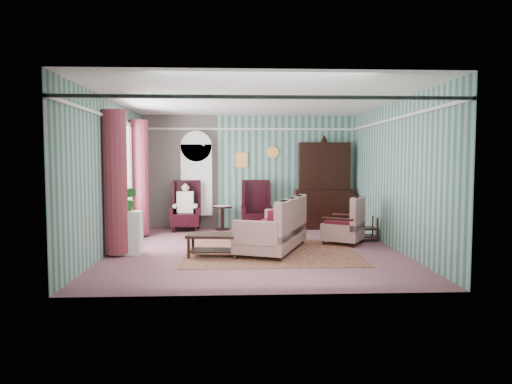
{
  "coord_description": "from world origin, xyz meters",
  "views": [
    {
      "loc": [
        -0.37,
        -8.81,
        1.75
      ],
      "look_at": [
        0.06,
        0.6,
        1.09
      ],
      "focal_mm": 32.0,
      "sensor_mm": 36.0,
      "label": 1
    }
  ],
  "objects_px": {
    "bookcase": "(197,185)",
    "plant_stand": "(126,233)",
    "dresser_hutch": "(324,183)",
    "floral_armchair": "(343,221)",
    "seated_woman": "(186,207)",
    "nest_table": "(366,228)",
    "coffee_table": "(213,245)",
    "wingback_right": "(256,205)",
    "round_side_table": "(222,218)",
    "wingback_left": "(186,206)",
    "sofa": "(272,224)"
  },
  "relations": [
    {
      "from": "dresser_hutch",
      "to": "round_side_table",
      "type": "distance_m",
      "value": 2.75
    },
    {
      "from": "bookcase",
      "to": "nest_table",
      "type": "xyz_separation_m",
      "value": [
        3.82,
        -1.94,
        -0.85
      ]
    },
    {
      "from": "wingback_left",
      "to": "coffee_table",
      "type": "xyz_separation_m",
      "value": [
        0.83,
        -3.07,
        -0.42
      ]
    },
    {
      "from": "wingback_left",
      "to": "plant_stand",
      "type": "bearing_deg",
      "value": -106.22
    },
    {
      "from": "dresser_hutch",
      "to": "floral_armchair",
      "type": "distance_m",
      "value": 2.29
    },
    {
      "from": "dresser_hutch",
      "to": "wingback_right",
      "type": "relative_size",
      "value": 1.89
    },
    {
      "from": "bookcase",
      "to": "coffee_table",
      "type": "relative_size",
      "value": 2.41
    },
    {
      "from": "wingback_right",
      "to": "sofa",
      "type": "distance_m",
      "value": 2.55
    },
    {
      "from": "floral_armchair",
      "to": "plant_stand",
      "type": "bearing_deg",
      "value": 131.59
    },
    {
      "from": "dresser_hutch",
      "to": "floral_armchair",
      "type": "bearing_deg",
      "value": -90.64
    },
    {
      "from": "dresser_hutch",
      "to": "sofa",
      "type": "height_order",
      "value": "dresser_hutch"
    },
    {
      "from": "round_side_table",
      "to": "plant_stand",
      "type": "distance_m",
      "value": 3.36
    },
    {
      "from": "wingback_left",
      "to": "seated_woman",
      "type": "distance_m",
      "value": 0.04
    },
    {
      "from": "bookcase",
      "to": "plant_stand",
      "type": "relative_size",
      "value": 2.8
    },
    {
      "from": "wingback_right",
      "to": "round_side_table",
      "type": "bearing_deg",
      "value": 169.99
    },
    {
      "from": "bookcase",
      "to": "plant_stand",
      "type": "xyz_separation_m",
      "value": [
        -1.05,
        -3.14,
        -0.72
      ]
    },
    {
      "from": "round_side_table",
      "to": "sofa",
      "type": "bearing_deg",
      "value": -68.79
    },
    {
      "from": "dresser_hutch",
      "to": "floral_armchair",
      "type": "height_order",
      "value": "dresser_hutch"
    },
    {
      "from": "dresser_hutch",
      "to": "nest_table",
      "type": "height_order",
      "value": "dresser_hutch"
    },
    {
      "from": "plant_stand",
      "to": "wingback_left",
      "type": "bearing_deg",
      "value": 73.78
    },
    {
      "from": "floral_armchair",
      "to": "bookcase",
      "type": "bearing_deg",
      "value": 84.98
    },
    {
      "from": "wingback_right",
      "to": "seated_woman",
      "type": "distance_m",
      "value": 1.75
    },
    {
      "from": "bookcase",
      "to": "floral_armchair",
      "type": "bearing_deg",
      "value": -35.46
    },
    {
      "from": "round_side_table",
      "to": "plant_stand",
      "type": "xyz_separation_m",
      "value": [
        -1.7,
        -2.9,
        0.1
      ]
    },
    {
      "from": "nest_table",
      "to": "coffee_table",
      "type": "height_order",
      "value": "nest_table"
    },
    {
      "from": "seated_woman",
      "to": "round_side_table",
      "type": "distance_m",
      "value": 0.96
    },
    {
      "from": "floral_armchair",
      "to": "round_side_table",
      "type": "bearing_deg",
      "value": 81.83
    },
    {
      "from": "wingback_right",
      "to": "seated_woman",
      "type": "height_order",
      "value": "wingback_right"
    },
    {
      "from": "dresser_hutch",
      "to": "wingback_right",
      "type": "xyz_separation_m",
      "value": [
        -1.75,
        -0.27,
        -0.55
      ]
    },
    {
      "from": "wingback_right",
      "to": "nest_table",
      "type": "bearing_deg",
      "value": -33.75
    },
    {
      "from": "bookcase",
      "to": "floral_armchair",
      "type": "relative_size",
      "value": 2.37
    },
    {
      "from": "bookcase",
      "to": "sofa",
      "type": "bearing_deg",
      "value": -59.96
    },
    {
      "from": "seated_woman",
      "to": "round_side_table",
      "type": "height_order",
      "value": "seated_woman"
    },
    {
      "from": "dresser_hutch",
      "to": "floral_armchair",
      "type": "xyz_separation_m",
      "value": [
        -0.02,
        -2.18,
        -0.71
      ]
    },
    {
      "from": "seated_woman",
      "to": "nest_table",
      "type": "relative_size",
      "value": 2.19
    },
    {
      "from": "dresser_hutch",
      "to": "round_side_table",
      "type": "relative_size",
      "value": 3.93
    },
    {
      "from": "wingback_right",
      "to": "round_side_table",
      "type": "xyz_separation_m",
      "value": [
        -0.85,
        0.15,
        -0.33
      ]
    },
    {
      "from": "wingback_right",
      "to": "seated_woman",
      "type": "bearing_deg",
      "value": 180.0
    },
    {
      "from": "wingback_right",
      "to": "floral_armchair",
      "type": "distance_m",
      "value": 2.58
    },
    {
      "from": "floral_armchair",
      "to": "seated_woman",
      "type": "bearing_deg",
      "value": 91.69
    },
    {
      "from": "seated_woman",
      "to": "nest_table",
      "type": "xyz_separation_m",
      "value": [
        4.07,
        -1.55,
        -0.32
      ]
    },
    {
      "from": "plant_stand",
      "to": "sofa",
      "type": "height_order",
      "value": "sofa"
    },
    {
      "from": "seated_woman",
      "to": "dresser_hutch",
      "type": "bearing_deg",
      "value": 4.41
    },
    {
      "from": "nest_table",
      "to": "wingback_left",
      "type": "bearing_deg",
      "value": 159.15
    },
    {
      "from": "round_side_table",
      "to": "seated_woman",
      "type": "bearing_deg",
      "value": -170.54
    },
    {
      "from": "bookcase",
      "to": "coffee_table",
      "type": "distance_m",
      "value": 3.63
    },
    {
      "from": "dresser_hutch",
      "to": "wingback_right",
      "type": "height_order",
      "value": "dresser_hutch"
    },
    {
      "from": "dresser_hutch",
      "to": "coffee_table",
      "type": "distance_m",
      "value": 4.39
    },
    {
      "from": "sofa",
      "to": "wingback_left",
      "type": "bearing_deg",
      "value": 58.16
    },
    {
      "from": "sofa",
      "to": "floral_armchair",
      "type": "height_order",
      "value": "sofa"
    }
  ]
}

